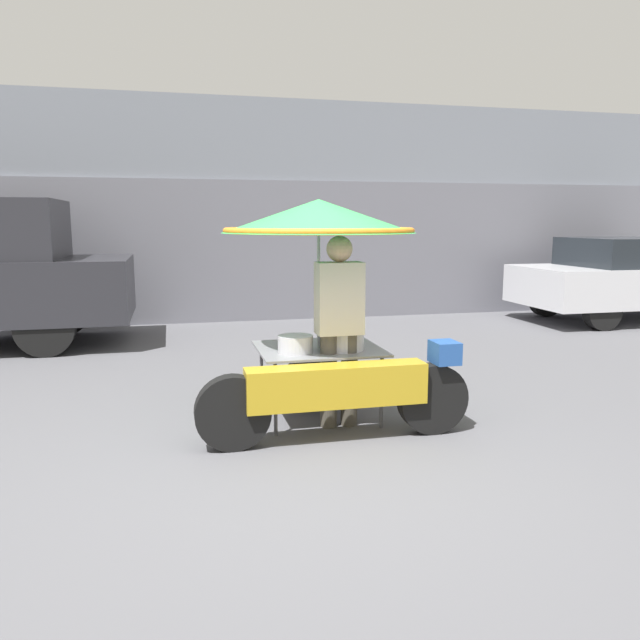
# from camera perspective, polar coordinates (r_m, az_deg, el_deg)

# --- Properties ---
(ground_plane) EXTENTS (36.00, 36.00, 0.00)m
(ground_plane) POSITION_cam_1_polar(r_m,az_deg,el_deg) (4.58, -1.29, -13.00)
(ground_plane) COLOR #56565B
(shopfront_building) EXTENTS (28.00, 2.06, 3.76)m
(shopfront_building) POSITION_cam_1_polar(r_m,az_deg,el_deg) (11.75, -9.29, 9.67)
(shopfront_building) COLOR gray
(shopfront_building) RESTS_ON ground
(vendor_motorcycle_cart) EXTENTS (2.20, 1.64, 1.90)m
(vendor_motorcycle_cart) POSITION_cam_1_polar(r_m,az_deg,el_deg) (5.22, 0.23, 5.53)
(vendor_motorcycle_cart) COLOR black
(vendor_motorcycle_cart) RESTS_ON ground
(vendor_person) EXTENTS (0.38, 0.22, 1.60)m
(vendor_person) POSITION_cam_1_polar(r_m,az_deg,el_deg) (5.16, 1.76, -0.13)
(vendor_person) COLOR #4C473D
(vendor_person) RESTS_ON ground
(parked_car) EXTENTS (4.22, 1.80, 1.43)m
(parked_car) POSITION_cam_1_polar(r_m,az_deg,el_deg) (12.16, 27.04, 3.47)
(parked_car) COLOR black
(parked_car) RESTS_ON ground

